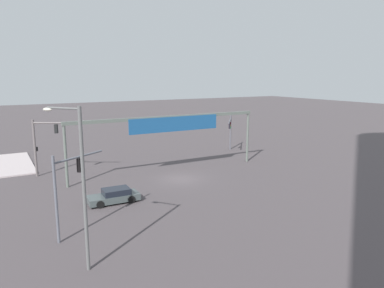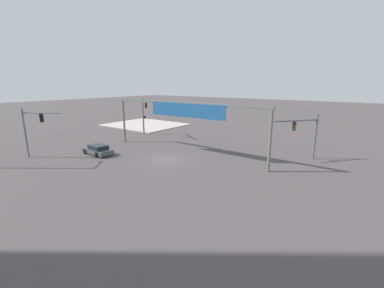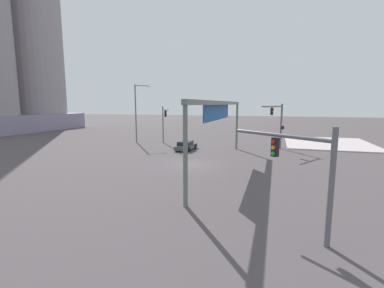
# 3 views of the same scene
# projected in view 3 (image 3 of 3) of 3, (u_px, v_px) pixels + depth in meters

# --- Properties ---
(ground_plane) EXTENTS (233.85, 233.85, 0.00)m
(ground_plane) POSITION_uv_depth(u_px,v_px,m) (192.00, 165.00, 27.58)
(ground_plane) COLOR #4D4547
(sidewalk_corner) EXTENTS (14.95, 12.42, 0.15)m
(sidewalk_corner) POSITION_uv_depth(u_px,v_px,m) (328.00, 143.00, 42.13)
(sidewalk_corner) COLOR #BEAEAF
(sidewalk_corner) RESTS_ON ground
(traffic_signal_near_corner) EXTENTS (4.17, 2.90, 6.14)m
(traffic_signal_near_corner) POSITION_uv_depth(u_px,v_px,m) (278.00, 120.00, 36.17)
(traffic_signal_near_corner) COLOR #675F5F
(traffic_signal_near_corner) RESTS_ON ground
(traffic_signal_opposite_side) EXTENTS (3.65, 4.59, 5.20)m
(traffic_signal_opposite_side) POSITION_uv_depth(u_px,v_px,m) (304.00, 163.00, 12.30)
(traffic_signal_opposite_side) COLOR #5A5A62
(traffic_signal_opposite_side) RESTS_ON ground
(traffic_signal_cross_street) EXTENTS (3.82, 2.57, 5.79)m
(traffic_signal_cross_street) POSITION_uv_depth(u_px,v_px,m) (164.00, 119.00, 41.69)
(traffic_signal_cross_street) COLOR slate
(traffic_signal_cross_street) RESTS_ON ground
(streetlamp_curved_arm) EXTENTS (1.70, 2.14, 9.15)m
(streetlamp_curved_arm) POSITION_uv_depth(u_px,v_px,m) (137.00, 110.00, 42.98)
(streetlamp_curved_arm) COLOR slate
(streetlamp_curved_arm) RESTS_ON ground
(overhead_sign_gantry) EXTENTS (22.28, 0.43, 6.41)m
(overhead_sign_gantry) POSITION_uv_depth(u_px,v_px,m) (221.00, 111.00, 25.74)
(overhead_sign_gantry) COLOR slate
(overhead_sign_gantry) RESTS_ON ground
(sedan_car_approaching) EXTENTS (4.37, 2.00, 1.21)m
(sedan_car_approaching) POSITION_uv_depth(u_px,v_px,m) (186.00, 146.00, 36.32)
(sedan_car_approaching) COLOR #444E4E
(sedan_car_approaching) RESTS_ON ground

